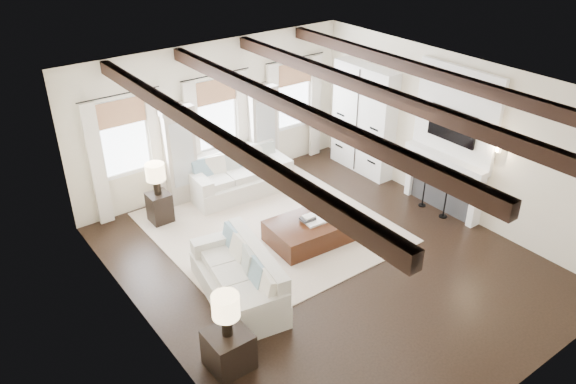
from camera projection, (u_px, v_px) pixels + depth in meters
ground at (326, 261)px, 10.12m from camera, size 7.50×7.50×0.00m
room_shell at (329, 138)px, 10.22m from camera, size 6.54×7.54×3.22m
area_rug at (270, 227)px, 11.09m from camera, size 4.12×4.31×0.02m
sofa_back at (238, 176)px, 12.19m from camera, size 2.24×1.13×0.93m
sofa_left at (241, 279)px, 9.07m from camera, size 1.30×2.22×0.90m
ottoman at (312, 230)px, 10.61m from camera, size 1.71×1.13×0.43m
tray at (316, 219)px, 10.50m from camera, size 0.52×0.41×0.04m
book_lower at (308, 219)px, 10.45m from camera, size 0.27×0.22×0.04m
book_upper at (309, 216)px, 10.45m from camera, size 0.23×0.18×0.03m
book_loose at (333, 217)px, 10.57m from camera, size 0.25×0.19×0.03m
side_table_front at (229, 350)px, 7.80m from camera, size 0.58×0.58×0.58m
lamp_front at (226, 308)px, 7.44m from camera, size 0.38×0.38×0.66m
side_table_back at (160, 208)px, 11.15m from camera, size 0.42×0.42×0.63m
lamp_back at (155, 174)px, 10.78m from camera, size 0.38×0.38×0.65m
candlestick_near at (445, 202)px, 11.28m from camera, size 0.17×0.17×0.82m
candlestick_far at (424, 193)px, 11.69m from camera, size 0.15×0.15×0.76m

